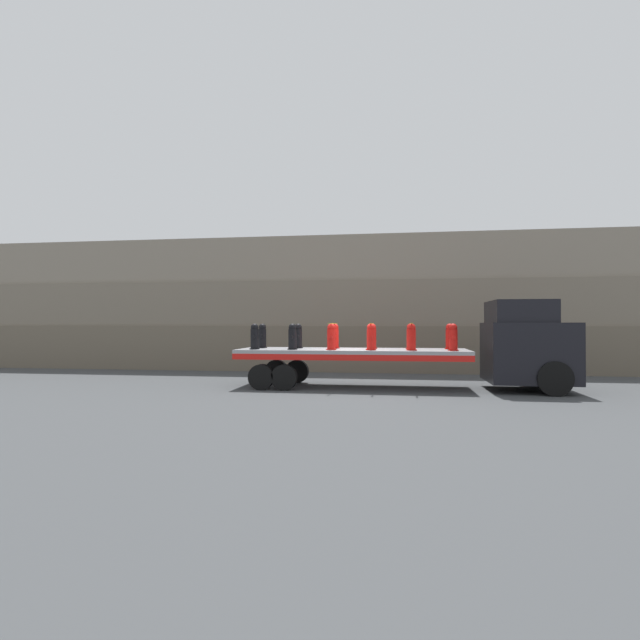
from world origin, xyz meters
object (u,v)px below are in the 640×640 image
Objects in this scene: fire_hydrant_black_near_0 at (255,337)px; fire_hydrant_black_far_0 at (262,336)px; fire_hydrant_black_near_1 at (292,337)px; fire_hydrant_red_far_4 at (411,337)px; fire_hydrant_black_far_1 at (298,336)px; fire_hydrant_red_near_2 at (331,337)px; fire_hydrant_red_near_4 at (412,337)px; fire_hydrant_red_near_5 at (453,337)px; fire_hydrant_red_far_2 at (335,336)px; truck_cab at (530,345)px; fire_hydrant_red_far_5 at (450,337)px; fire_hydrant_red_near_3 at (371,337)px; fire_hydrant_red_far_3 at (372,336)px; flatbed_trailer at (333,357)px.

fire_hydrant_black_near_0 and fire_hydrant_black_far_0 have the same top height.
fire_hydrant_black_near_0 and fire_hydrant_black_near_1 have the same top height.
fire_hydrant_black_far_0 is 5.48m from fire_hydrant_red_far_4.
fire_hydrant_black_near_1 and fire_hydrant_black_far_1 have the same top height.
fire_hydrant_red_far_4 is at bearing 14.46° from fire_hydrant_black_near_1.
fire_hydrant_red_near_2 and fire_hydrant_red_near_4 have the same top height.
fire_hydrant_black_far_1 and fire_hydrant_red_near_5 have the same top height.
fire_hydrant_black_near_1 and fire_hydrant_red_near_5 have the same top height.
fire_hydrant_red_near_2 is at bearing -90.00° from fire_hydrant_red_far_2.
truck_cab reaches higher than fire_hydrant_red_far_4.
fire_hydrant_red_far_5 is at bearing 0.00° from fire_hydrant_red_far_4.
fire_hydrant_red_near_3 and fire_hydrant_red_near_4 have the same top height.
fire_hydrant_red_near_3 is 1.37m from fire_hydrant_red_near_4.
fire_hydrant_red_far_3 is at bearing 174.32° from truck_cab.
truck_cab reaches higher than fire_hydrant_red_far_2.
fire_hydrant_red_far_3 is (1.37, 0.00, 0.00)m from fire_hydrant_red_far_2.
fire_hydrant_black_near_1 is at bearing -158.99° from flatbed_trailer.
flatbed_trailer is at bearing 158.72° from fire_hydrant_red_near_3.
fire_hydrant_red_far_4 is (0.00, 1.06, 0.00)m from fire_hydrant_red_near_4.
fire_hydrant_black_far_1 is 1.00× the size of fire_hydrant_red_near_4.
flatbed_trailer is 4.20m from fire_hydrant_red_near_5.
flatbed_trailer is at bearing 88.97° from fire_hydrant_red_near_2.
fire_hydrant_red_near_4 reaches higher than flatbed_trailer.
truck_cab is 3.35× the size of fire_hydrant_red_far_2.
truck_cab is 3.35× the size of fire_hydrant_black_far_1.
fire_hydrant_black_near_1 is at bearing -165.54° from fire_hydrant_red_far_4.
fire_hydrant_red_near_3 is at bearing -142.28° from fire_hydrant_red_far_4.
fire_hydrant_red_far_5 is (-2.59, 0.53, 0.25)m from truck_cab.
fire_hydrant_red_near_3 is 1.00× the size of fire_hydrant_red_near_5.
fire_hydrant_red_near_4 is (2.74, 0.00, 0.00)m from fire_hydrant_red_near_2.
fire_hydrant_red_near_2 is at bearing -165.54° from fire_hydrant_red_far_5.
fire_hydrant_red_far_4 is 1.00× the size of fire_hydrant_red_far_5.
fire_hydrant_red_near_4 is at bearing -10.94° from fire_hydrant_black_far_0.
fire_hydrant_red_near_3 is (1.37, -1.06, 0.00)m from fire_hydrant_red_far_2.
fire_hydrant_red_far_3 is at bearing 37.72° from fire_hydrant_red_near_2.
fire_hydrant_black_near_0 is 6.94m from fire_hydrant_red_far_5.
fire_hydrant_red_near_5 is (5.48, 0.00, 0.00)m from fire_hydrant_black_near_1.
truck_cab is 5.36m from fire_hydrant_red_far_3.
truck_cab is at bearing 3.21° from fire_hydrant_black_near_0.
fire_hydrant_red_near_2 is at bearing 0.00° from fire_hydrant_black_near_1.
fire_hydrant_black_far_1 is at bearing 0.00° from fire_hydrant_black_far_0.
fire_hydrant_red_far_5 is (5.48, 0.00, 0.00)m from fire_hydrant_black_far_1.
truck_cab is at bearing -5.68° from fire_hydrant_red_far_3.
fire_hydrant_red_far_3 is 2.94m from fire_hydrant_red_near_5.
fire_hydrant_red_near_4 is 1.06m from fire_hydrant_red_far_4.
fire_hydrant_black_far_0 is at bearing 180.00° from fire_hydrant_red_far_5.
fire_hydrant_red_far_3 is at bearing 158.86° from fire_hydrant_red_near_5.
fire_hydrant_black_far_0 and fire_hydrant_black_near_1 have the same top height.
fire_hydrant_black_far_1 is at bearing 180.00° from fire_hydrant_red_far_4.
flatbed_trailer is 8.87× the size of fire_hydrant_red_near_2.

